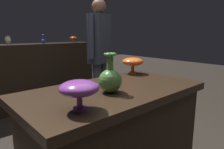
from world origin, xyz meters
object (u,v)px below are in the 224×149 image
(vase_tall_behind, at_px, (133,62))
(visitor_near_right, at_px, (100,52))
(vase_centerpiece, at_px, (110,79))
(shelf_vase_center, at_px, (8,40))
(shelf_vase_far_right, at_px, (73,38))
(vase_left_accent, at_px, (79,89))
(shelf_vase_right, at_px, (43,41))

(vase_tall_behind, height_order, visitor_near_right, visitor_near_right)
(vase_centerpiece, relative_size, shelf_vase_center, 2.00)
(vase_tall_behind, height_order, shelf_vase_far_right, shelf_vase_far_right)
(vase_left_accent, xyz_separation_m, shelf_vase_far_right, (1.41, 2.36, 0.16))
(vase_centerpiece, bearing_deg, shelf_vase_far_right, 63.44)
(shelf_vase_right, bearing_deg, vase_left_accent, -110.31)
(vase_left_accent, relative_size, visitor_near_right, 0.12)
(shelf_vase_far_right, xyz_separation_m, visitor_near_right, (-0.26, -1.06, -0.15))
(vase_tall_behind, relative_size, shelf_vase_center, 1.56)
(shelf_vase_center, bearing_deg, vase_tall_behind, -77.23)
(vase_left_accent, height_order, shelf_vase_center, shelf_vase_center)
(vase_centerpiece, bearing_deg, shelf_vase_right, 75.36)
(shelf_vase_right, bearing_deg, shelf_vase_far_right, -5.86)
(visitor_near_right, bearing_deg, vase_centerpiece, 32.48)
(vase_tall_behind, distance_m, shelf_vase_center, 2.05)
(shelf_vase_right, distance_m, visitor_near_right, 1.15)
(shelf_vase_right, bearing_deg, vase_tall_behind, -91.94)
(shelf_vase_right, bearing_deg, vase_centerpiece, -104.64)
(shelf_vase_far_right, height_order, shelf_vase_center, shelf_vase_center)
(vase_centerpiece, xyz_separation_m, vase_tall_behind, (0.53, 0.30, 0.02))
(shelf_vase_right, relative_size, visitor_near_right, 0.08)
(shelf_vase_far_right, bearing_deg, shelf_vase_center, 176.64)
(vase_tall_behind, bearing_deg, shelf_vase_far_right, 73.11)
(vase_left_accent, bearing_deg, vase_centerpiece, 22.49)
(vase_centerpiece, relative_size, visitor_near_right, 0.15)
(vase_left_accent, height_order, visitor_near_right, visitor_near_right)
(shelf_vase_far_right, bearing_deg, shelf_vase_right, 174.14)
(vase_centerpiece, xyz_separation_m, vase_left_accent, (-0.29, -0.12, 0.02))
(vase_centerpiece, xyz_separation_m, visitor_near_right, (0.85, 1.18, 0.04))
(vase_tall_behind, xyz_separation_m, vase_left_accent, (-0.83, -0.42, -0.00))
(vase_left_accent, height_order, shelf_vase_far_right, shelf_vase_far_right)
(vase_centerpiece, distance_m, shelf_vase_center, 2.31)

